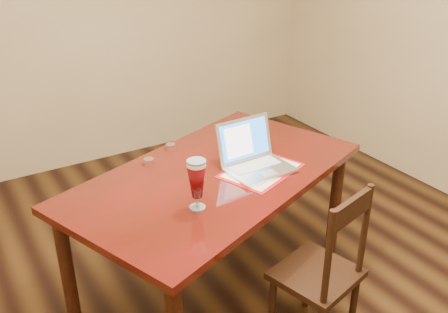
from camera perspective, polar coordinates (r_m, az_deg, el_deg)
room_shell at (r=2.22m, az=3.34°, el=16.87°), size 4.51×5.01×2.71m
dining_table at (r=2.85m, az=-0.88°, el=-3.45°), size 1.94×1.50×1.07m
dining_chair at (r=2.70m, az=11.15°, el=-12.85°), size 0.48×0.47×0.94m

